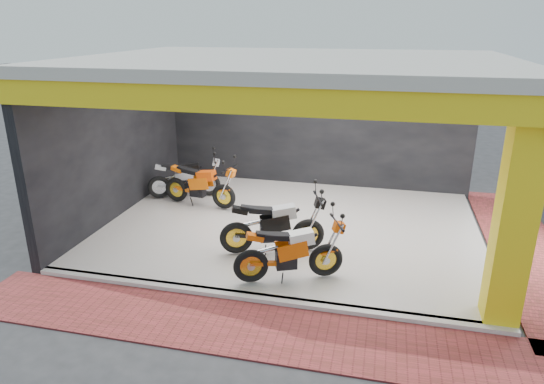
% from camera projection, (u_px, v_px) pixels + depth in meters
% --- Properties ---
extents(ground, '(80.00, 80.00, 0.00)m').
position_uv_depth(ground, '(270.00, 272.00, 8.92)').
color(ground, '#2D2D30').
rests_on(ground, ground).
extents(showroom_floor, '(8.00, 6.00, 0.10)m').
position_uv_depth(showroom_floor, '(291.00, 227.00, 10.74)').
color(showroom_floor, white).
rests_on(showroom_floor, ground).
extents(showroom_ceiling, '(8.40, 6.40, 0.20)m').
position_uv_depth(showroom_ceiling, '(294.00, 62.00, 9.56)').
color(showroom_ceiling, beige).
rests_on(showroom_ceiling, corner_column).
extents(back_wall, '(8.20, 0.20, 3.50)m').
position_uv_depth(back_wall, '(315.00, 124.00, 13.02)').
color(back_wall, black).
rests_on(back_wall, ground).
extents(left_wall, '(0.20, 6.20, 3.50)m').
position_uv_depth(left_wall, '(117.00, 142.00, 11.07)').
color(left_wall, black).
rests_on(left_wall, ground).
extents(corner_column, '(0.50, 0.50, 3.50)m').
position_uv_depth(corner_column, '(516.00, 217.00, 6.83)').
color(corner_column, yellow).
rests_on(corner_column, ground).
extents(header_beam_front, '(8.40, 0.30, 0.40)m').
position_uv_depth(header_beam_front, '(253.00, 99.00, 6.91)').
color(header_beam_front, yellow).
rests_on(header_beam_front, corner_column).
extents(header_beam_right, '(0.30, 6.40, 0.40)m').
position_uv_depth(header_beam_right, '(510.00, 83.00, 8.78)').
color(header_beam_right, yellow).
rests_on(header_beam_right, corner_column).
extents(floor_kerb, '(8.00, 0.20, 0.10)m').
position_uv_depth(floor_kerb, '(256.00, 298.00, 7.96)').
color(floor_kerb, white).
rests_on(floor_kerb, ground).
extents(paver_front, '(9.00, 1.40, 0.03)m').
position_uv_depth(paver_front, '(242.00, 327.00, 7.26)').
color(paver_front, '#993234').
rests_on(paver_front, ground).
extents(paver_right, '(1.40, 7.00, 0.03)m').
position_uv_depth(paver_right, '(526.00, 251.00, 9.70)').
color(paver_right, '#993234').
rests_on(paver_right, ground).
extents(moto_hero, '(2.16, 1.48, 1.24)m').
position_uv_depth(moto_hero, '(326.00, 245.00, 8.34)').
color(moto_hero, '#D65109').
rests_on(moto_hero, showroom_floor).
extents(moto_row_a, '(2.28, 1.46, 1.31)m').
position_uv_depth(moto_row_a, '(308.00, 220.00, 9.30)').
color(moto_row_a, black).
rests_on(moto_row_a, showroom_floor).
extents(moto_row_b, '(2.06, 1.41, 1.18)m').
position_uv_depth(moto_row_b, '(209.00, 174.00, 12.31)').
color(moto_row_b, '#A7AAAF').
rests_on(moto_row_b, showroom_floor).
extents(moto_row_c, '(2.13, 1.07, 1.25)m').
position_uv_depth(moto_row_c, '(223.00, 185.00, 11.40)').
color(moto_row_c, '#FF680A').
rests_on(moto_row_c, showroom_floor).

